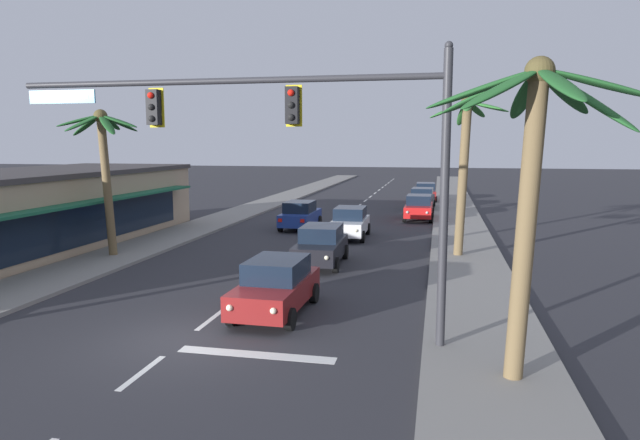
{
  "coord_description": "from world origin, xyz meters",
  "views": [
    {
      "loc": [
        6.49,
        -13.29,
        5.17
      ],
      "look_at": [
        1.99,
        8.0,
        2.2
      ],
      "focal_mm": 31.66,
      "sensor_mm": 36.0,
      "label": 1
    }
  ],
  "objects_px": {
    "sedan_parked_far_kerb": "(422,199)",
    "palm_right_nearest": "(532,156)",
    "sedan_parked_mid_kerb": "(425,192)",
    "palm_right_second": "(465,149)",
    "sedan_lead_at_stop_bar": "(276,286)",
    "palm_left_second": "(104,153)",
    "traffic_signal_mast": "(301,135)",
    "storefront_strip_left": "(2,214)",
    "sedan_fifth_in_queue": "(350,222)",
    "sedan_parked_nearest_kerb": "(419,207)",
    "sedan_third_in_queue": "(321,245)",
    "sedan_oncoming_far": "(300,215)"
  },
  "relations": [
    {
      "from": "sedan_lead_at_stop_bar",
      "to": "palm_left_second",
      "type": "bearing_deg",
      "value": 146.22
    },
    {
      "from": "sedan_oncoming_far",
      "to": "sedan_parked_nearest_kerb",
      "type": "relative_size",
      "value": 1.0
    },
    {
      "from": "sedan_fifth_in_queue",
      "to": "sedan_parked_nearest_kerb",
      "type": "relative_size",
      "value": 1.0
    },
    {
      "from": "traffic_signal_mast",
      "to": "sedan_parked_nearest_kerb",
      "type": "distance_m",
      "value": 25.2
    },
    {
      "from": "palm_left_second",
      "to": "sedan_parked_nearest_kerb",
      "type": "bearing_deg",
      "value": 49.99
    },
    {
      "from": "sedan_parked_nearest_kerb",
      "to": "palm_right_nearest",
      "type": "relative_size",
      "value": 0.65
    },
    {
      "from": "sedan_lead_at_stop_bar",
      "to": "sedan_third_in_queue",
      "type": "distance_m",
      "value": 7.11
    },
    {
      "from": "traffic_signal_mast",
      "to": "storefront_strip_left",
      "type": "height_order",
      "value": "traffic_signal_mast"
    },
    {
      "from": "sedan_lead_at_stop_bar",
      "to": "sedan_parked_nearest_kerb",
      "type": "bearing_deg",
      "value": 81.19
    },
    {
      "from": "sedan_parked_nearest_kerb",
      "to": "palm_left_second",
      "type": "distance_m",
      "value": 21.14
    },
    {
      "from": "sedan_lead_at_stop_bar",
      "to": "palm_right_nearest",
      "type": "height_order",
      "value": "palm_right_nearest"
    },
    {
      "from": "sedan_fifth_in_queue",
      "to": "sedan_parked_far_kerb",
      "type": "height_order",
      "value": "same"
    },
    {
      "from": "palm_right_second",
      "to": "sedan_fifth_in_queue",
      "type": "bearing_deg",
      "value": 142.85
    },
    {
      "from": "sedan_parked_mid_kerb",
      "to": "sedan_parked_far_kerb",
      "type": "bearing_deg",
      "value": -91.08
    },
    {
      "from": "traffic_signal_mast",
      "to": "sedan_parked_mid_kerb",
      "type": "height_order",
      "value": "traffic_signal_mast"
    },
    {
      "from": "traffic_signal_mast",
      "to": "sedan_parked_mid_kerb",
      "type": "distance_m",
      "value": 37.23
    },
    {
      "from": "sedan_lead_at_stop_bar",
      "to": "storefront_strip_left",
      "type": "height_order",
      "value": "storefront_strip_left"
    },
    {
      "from": "sedan_parked_far_kerb",
      "to": "palm_right_nearest",
      "type": "xyz_separation_m",
      "value": [
        3.11,
        -32.55,
        4.05
      ]
    },
    {
      "from": "palm_right_nearest",
      "to": "sedan_parked_mid_kerb",
      "type": "bearing_deg",
      "value": 94.45
    },
    {
      "from": "traffic_signal_mast",
      "to": "palm_left_second",
      "type": "xyz_separation_m",
      "value": [
        -11.21,
        8.78,
        -0.67
      ]
    },
    {
      "from": "sedan_lead_at_stop_bar",
      "to": "sedan_parked_mid_kerb",
      "type": "distance_m",
      "value": 34.9
    },
    {
      "from": "palm_right_second",
      "to": "storefront_strip_left",
      "type": "bearing_deg",
      "value": -169.7
    },
    {
      "from": "palm_left_second",
      "to": "palm_right_nearest",
      "type": "relative_size",
      "value": 0.96
    },
    {
      "from": "sedan_lead_at_stop_bar",
      "to": "sedan_parked_nearest_kerb",
      "type": "xyz_separation_m",
      "value": [
        3.49,
        22.53,
        0.0
      ]
    },
    {
      "from": "sedan_oncoming_far",
      "to": "palm_left_second",
      "type": "height_order",
      "value": "palm_left_second"
    },
    {
      "from": "palm_left_second",
      "to": "palm_right_second",
      "type": "relative_size",
      "value": 0.92
    },
    {
      "from": "sedan_third_in_queue",
      "to": "sedan_parked_nearest_kerb",
      "type": "bearing_deg",
      "value": 76.94
    },
    {
      "from": "sedan_lead_at_stop_bar",
      "to": "sedan_third_in_queue",
      "type": "xyz_separation_m",
      "value": [
        -0.08,
        7.11,
        0.0
      ]
    },
    {
      "from": "traffic_signal_mast",
      "to": "sedan_fifth_in_queue",
      "type": "xyz_separation_m",
      "value": [
        -1.28,
        16.4,
        -4.53
      ]
    },
    {
      "from": "palm_left_second",
      "to": "palm_right_second",
      "type": "xyz_separation_m",
      "value": [
        15.74,
        3.21,
        0.19
      ]
    },
    {
      "from": "sedan_parked_mid_kerb",
      "to": "palm_left_second",
      "type": "xyz_separation_m",
      "value": [
        -13.51,
        -28.11,
        3.86
      ]
    },
    {
      "from": "sedan_parked_nearest_kerb",
      "to": "sedan_parked_far_kerb",
      "type": "height_order",
      "value": "same"
    },
    {
      "from": "sedan_parked_mid_kerb",
      "to": "palm_right_nearest",
      "type": "xyz_separation_m",
      "value": [
        3.0,
        -38.56,
        4.05
      ]
    },
    {
      "from": "sedan_fifth_in_queue",
      "to": "sedan_parked_nearest_kerb",
      "type": "height_order",
      "value": "same"
    },
    {
      "from": "sedan_fifth_in_queue",
      "to": "palm_left_second",
      "type": "height_order",
      "value": "palm_left_second"
    },
    {
      "from": "sedan_parked_nearest_kerb",
      "to": "palm_left_second",
      "type": "xyz_separation_m",
      "value": [
        -13.36,
        -15.92,
        3.86
      ]
    },
    {
      "from": "sedan_fifth_in_queue",
      "to": "sedan_parked_far_kerb",
      "type": "distance_m",
      "value": 14.89
    },
    {
      "from": "palm_left_second",
      "to": "palm_right_nearest",
      "type": "bearing_deg",
      "value": -32.34
    },
    {
      "from": "palm_right_nearest",
      "to": "sedan_lead_at_stop_bar",
      "type": "bearing_deg",
      "value": 149.9
    },
    {
      "from": "palm_right_second",
      "to": "storefront_strip_left",
      "type": "xyz_separation_m",
      "value": [
        -20.77,
        -3.78,
        -2.99
      ]
    },
    {
      "from": "traffic_signal_mast",
      "to": "sedan_parked_mid_kerb",
      "type": "xyz_separation_m",
      "value": [
        2.3,
        36.88,
        -4.53
      ]
    },
    {
      "from": "palm_right_nearest",
      "to": "sedan_third_in_queue",
      "type": "bearing_deg",
      "value": 121.51
    },
    {
      "from": "sedan_parked_far_kerb",
      "to": "palm_right_nearest",
      "type": "distance_m",
      "value": 32.95
    },
    {
      "from": "sedan_fifth_in_queue",
      "to": "palm_right_second",
      "type": "distance_m",
      "value": 8.35
    },
    {
      "from": "palm_left_second",
      "to": "palm_right_second",
      "type": "height_order",
      "value": "palm_right_second"
    },
    {
      "from": "traffic_signal_mast",
      "to": "palm_right_second",
      "type": "height_order",
      "value": "traffic_signal_mast"
    },
    {
      "from": "sedan_parked_nearest_kerb",
      "to": "storefront_strip_left",
      "type": "relative_size",
      "value": 0.18
    },
    {
      "from": "sedan_fifth_in_queue",
      "to": "palm_left_second",
      "type": "relative_size",
      "value": 0.67
    },
    {
      "from": "sedan_parked_mid_kerb",
      "to": "palm_right_second",
      "type": "xyz_separation_m",
      "value": [
        2.23,
        -24.89,
        4.05
      ]
    },
    {
      "from": "sedan_third_in_queue",
      "to": "storefront_strip_left",
      "type": "bearing_deg",
      "value": -175.87
    }
  ]
}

